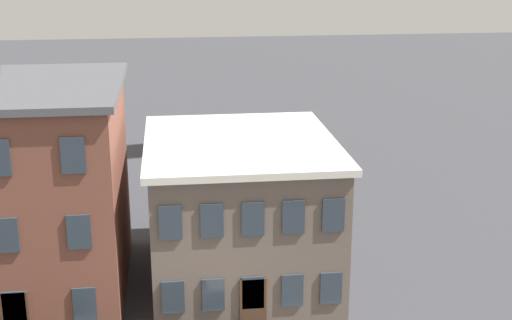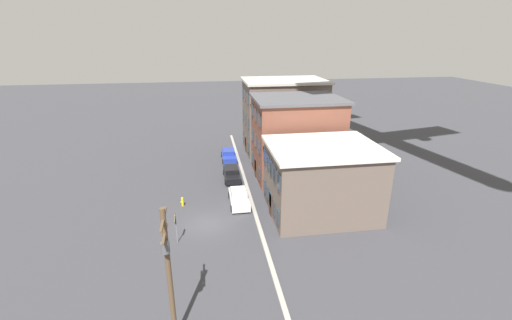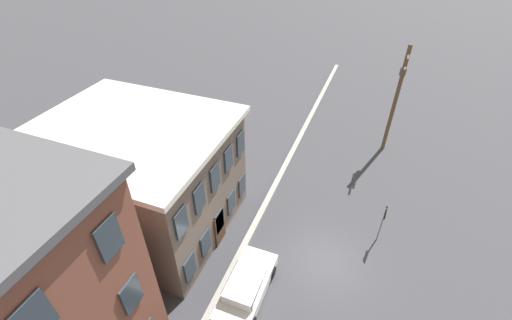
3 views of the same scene
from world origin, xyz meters
name	(u,v)px [view 3 (image 3 of 3)]	position (x,y,z in m)	size (l,w,h in m)	color
ground_plane	(324,261)	(0.00, 0.00, 0.00)	(200.00, 200.00, 0.00)	#38383D
kerb_strip	(249,237)	(0.00, 4.50, 0.08)	(56.00, 0.36, 0.16)	#9E998E
apartment_far	(140,177)	(-0.76, 10.77, 3.36)	(8.55, 10.06, 6.70)	#66564C
car_white	(246,287)	(-3.47, 3.22, 0.75)	(4.40, 1.92, 1.43)	silver
caution_sign	(384,218)	(2.60, -2.55, 1.82)	(1.02, 0.08, 2.71)	slate
utility_pole	(397,95)	(12.36, -2.06, 4.68)	(2.40, 0.44, 8.30)	brown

